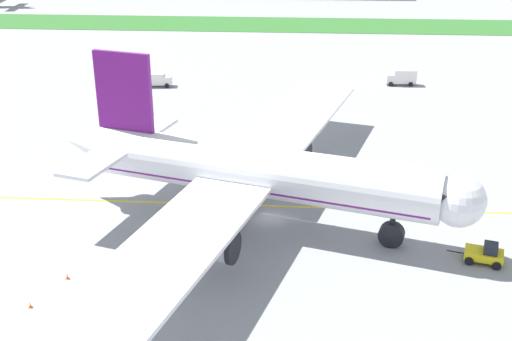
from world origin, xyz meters
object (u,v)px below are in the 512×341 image
(traffic_cone_port_wing, at_px, (30,305))
(service_truck_fuel_bowser, at_px, (156,79))
(airliner_foreground, at_px, (254,172))
(service_truck_catering_van, at_px, (402,77))
(pushback_tug, at_px, (485,254))
(traffic_cone_near_nose, at_px, (67,276))
(ground_crew_wingwalker_port, at_px, (285,185))
(ground_crew_marshaller_front, at_px, (130,261))

(traffic_cone_port_wing, relative_size, service_truck_fuel_bowser, 0.09)
(airliner_foreground, xyz_separation_m, service_truck_catering_van, (25.45, 61.02, -4.75))
(pushback_tug, height_order, service_truck_catering_van, service_truck_catering_van)
(traffic_cone_near_nose, height_order, service_truck_fuel_bowser, service_truck_fuel_bowser)
(pushback_tug, relative_size, traffic_cone_port_wing, 9.99)
(pushback_tug, xyz_separation_m, ground_crew_wingwalker_port, (-21.29, 15.72, 0.05))
(ground_crew_marshaller_front, xyz_separation_m, traffic_cone_near_nose, (-5.95, -2.16, -0.70))
(ground_crew_wingwalker_port, relative_size, traffic_cone_near_nose, 2.99)
(airliner_foreground, xyz_separation_m, traffic_cone_near_nose, (-17.83, -13.42, -6.14))
(airliner_foreground, bearing_deg, pushback_tug, -16.26)
(ground_crew_marshaller_front, height_order, service_truck_fuel_bowser, service_truck_fuel_bowser)
(airliner_foreground, xyz_separation_m, ground_crew_wingwalker_port, (3.44, 8.51, -5.37))
(traffic_cone_near_nose, bearing_deg, airliner_foreground, 36.96)
(service_truck_fuel_bowser, bearing_deg, airliner_foreground, -67.06)
(airliner_foreground, height_order, ground_crew_wingwalker_port, airliner_foreground)
(ground_crew_wingwalker_port, xyz_separation_m, traffic_cone_port_wing, (-23.07, -26.92, -0.77))
(pushback_tug, xyz_separation_m, service_truck_fuel_bowser, (-48.65, 63.73, 0.48))
(airliner_foreground, xyz_separation_m, service_truck_fuel_bowser, (-23.92, 56.52, -4.94))
(ground_crew_marshaller_front, distance_m, traffic_cone_port_wing, 10.57)
(pushback_tug, relative_size, service_truck_catering_van, 0.95)
(airliner_foreground, distance_m, pushback_tug, 26.33)
(airliner_foreground, relative_size, service_truck_catering_van, 12.84)
(ground_crew_marshaller_front, distance_m, service_truck_fuel_bowser, 68.83)
(traffic_cone_port_wing, relative_size, service_truck_catering_van, 0.10)
(traffic_cone_near_nose, relative_size, service_truck_catering_van, 0.10)
(ground_crew_wingwalker_port, distance_m, traffic_cone_near_nose, 30.56)
(airliner_foreground, distance_m, traffic_cone_port_wing, 27.60)
(pushback_tug, bearing_deg, airliner_foreground, 163.74)
(traffic_cone_port_wing, bearing_deg, ground_crew_wingwalker_port, 49.40)
(ground_crew_marshaller_front, xyz_separation_m, traffic_cone_port_wing, (-7.75, -7.16, -0.70))
(traffic_cone_near_nose, relative_size, traffic_cone_port_wing, 1.00)
(traffic_cone_port_wing, distance_m, service_truck_fuel_bowser, 75.06)
(traffic_cone_near_nose, bearing_deg, service_truck_fuel_bowser, 94.98)
(ground_crew_marshaller_front, bearing_deg, service_truck_fuel_bowser, 100.07)
(traffic_cone_near_nose, bearing_deg, traffic_cone_port_wing, -109.86)
(traffic_cone_near_nose, distance_m, service_truck_fuel_bowser, 70.21)
(pushback_tug, relative_size, ground_crew_marshaller_front, 3.57)
(ground_crew_marshaller_front, bearing_deg, traffic_cone_near_nose, -159.99)
(ground_crew_marshaller_front, relative_size, traffic_cone_port_wing, 2.80)
(ground_crew_marshaller_front, relative_size, traffic_cone_near_nose, 2.80)
(ground_crew_wingwalker_port, distance_m, service_truck_catering_van, 56.93)
(ground_crew_marshaller_front, relative_size, service_truck_fuel_bowser, 0.26)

